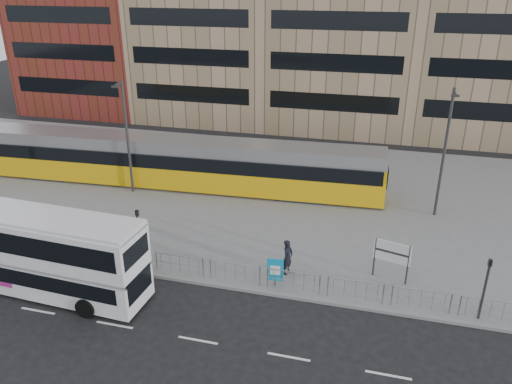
% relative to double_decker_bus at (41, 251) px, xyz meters
% --- Properties ---
extents(ground, '(120.00, 120.00, 0.00)m').
position_rel_double_decker_bus_xyz_m(ground, '(6.54, 2.41, -2.28)').
color(ground, black).
rests_on(ground, ground).
extents(plaza, '(64.00, 24.00, 0.15)m').
position_rel_double_decker_bus_xyz_m(plaza, '(6.54, 14.41, -2.20)').
color(plaza, slate).
rests_on(plaza, ground).
extents(kerb, '(64.00, 0.25, 0.17)m').
position_rel_double_decker_bus_xyz_m(kerb, '(6.54, 2.46, -2.20)').
color(kerb, gray).
rests_on(kerb, ground).
extents(pedestrian_barrier, '(32.07, 0.07, 1.10)m').
position_rel_double_decker_bus_xyz_m(pedestrian_barrier, '(8.54, 2.91, -1.30)').
color(pedestrian_barrier, '#989BA0').
rests_on(pedestrian_barrier, plaza).
extents(road_markings, '(62.00, 0.12, 0.01)m').
position_rel_double_decker_bus_xyz_m(road_markings, '(7.54, -1.59, -2.27)').
color(road_markings, white).
rests_on(road_markings, ground).
extents(double_decker_bus, '(10.65, 3.10, 4.22)m').
position_rel_double_decker_bus_xyz_m(double_decker_bus, '(0.00, 0.00, 0.00)').
color(double_decker_bus, white).
rests_on(double_decker_bus, ground).
extents(tram, '(30.56, 4.43, 3.59)m').
position_rel_double_decker_bus_xyz_m(tram, '(0.64, 13.96, -0.33)').
color(tram, '#E4AC0C').
rests_on(tram, plaza).
extents(station_sign, '(1.84, 0.56, 2.16)m').
position_rel_double_decker_bus_xyz_m(station_sign, '(16.41, 5.12, -0.63)').
color(station_sign, '#2D2D30').
rests_on(station_sign, plaza).
extents(ad_panel, '(0.82, 0.18, 1.53)m').
position_rel_double_decker_bus_xyz_m(ad_panel, '(10.89, 3.09, -1.23)').
color(ad_panel, '#2D2D30').
rests_on(ad_panel, plaza).
extents(pedestrian, '(0.67, 0.81, 1.92)m').
position_rel_double_decker_bus_xyz_m(pedestrian, '(11.26, 4.38, -1.17)').
color(pedestrian, black).
rests_on(pedestrian, plaza).
extents(traffic_light_west, '(0.20, 0.23, 3.10)m').
position_rel_double_decker_bus_xyz_m(traffic_light_west, '(3.37, 3.47, -0.15)').
color(traffic_light_west, '#2D2D30').
rests_on(traffic_light_west, plaza).
extents(traffic_light_east, '(0.19, 0.22, 3.10)m').
position_rel_double_decker_bus_xyz_m(traffic_light_east, '(20.41, 2.91, -0.15)').
color(traffic_light_east, '#2D2D30').
rests_on(traffic_light_east, plaza).
extents(lamp_post_west, '(0.45, 1.04, 8.01)m').
position_rel_double_decker_bus_xyz_m(lamp_post_west, '(-1.64, 11.99, 2.25)').
color(lamp_post_west, '#2D2D30').
rests_on(lamp_post_west, plaza).
extents(lamp_post_east, '(0.45, 1.04, 8.28)m').
position_rel_double_decker_bus_xyz_m(lamp_post_east, '(19.13, 13.56, 2.38)').
color(lamp_post_east, '#2D2D30').
rests_on(lamp_post_east, plaza).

